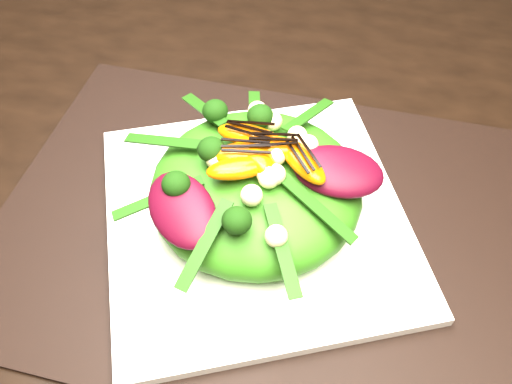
% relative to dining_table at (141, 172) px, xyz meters
% --- Properties ---
extents(dining_table, '(1.60, 0.90, 0.75)m').
position_rel_dining_table_xyz_m(dining_table, '(0.00, 0.00, 0.00)').
color(dining_table, black).
rests_on(dining_table, floor).
extents(placemat, '(0.50, 0.38, 0.00)m').
position_rel_dining_table_xyz_m(placemat, '(0.14, -0.05, 0.02)').
color(placemat, black).
rests_on(placemat, dining_table).
extents(plate_base, '(0.37, 0.37, 0.01)m').
position_rel_dining_table_xyz_m(plate_base, '(0.14, -0.05, 0.03)').
color(plate_base, white).
rests_on(plate_base, placemat).
extents(salad_bowl, '(0.30, 0.30, 0.02)m').
position_rel_dining_table_xyz_m(salad_bowl, '(0.14, -0.05, 0.04)').
color(salad_bowl, white).
rests_on(salad_bowl, plate_base).
extents(lettuce_mound, '(0.22, 0.22, 0.07)m').
position_rel_dining_table_xyz_m(lettuce_mound, '(0.14, -0.05, 0.07)').
color(lettuce_mound, '#377C17').
rests_on(lettuce_mound, salad_bowl).
extents(radicchio_leaf, '(0.09, 0.06, 0.02)m').
position_rel_dining_table_xyz_m(radicchio_leaf, '(0.21, -0.04, 0.11)').
color(radicchio_leaf, '#3F0615').
rests_on(radicchio_leaf, lettuce_mound).
extents(orange_segment, '(0.06, 0.03, 0.02)m').
position_rel_dining_table_xyz_m(orange_segment, '(0.13, -0.03, 0.11)').
color(orange_segment, '#DB5803').
rests_on(orange_segment, lettuce_mound).
extents(broccoli_floret, '(0.04, 0.04, 0.03)m').
position_rel_dining_table_xyz_m(broccoli_floret, '(0.09, -0.02, 0.12)').
color(broccoli_floret, '#0A3309').
rests_on(broccoli_floret, lettuce_mound).
extents(macadamia_nut, '(0.02, 0.02, 0.02)m').
position_rel_dining_table_xyz_m(macadamia_nut, '(0.17, -0.10, 0.11)').
color(macadamia_nut, beige).
rests_on(macadamia_nut, lettuce_mound).
extents(balsamic_drizzle, '(0.05, 0.01, 0.00)m').
position_rel_dining_table_xyz_m(balsamic_drizzle, '(0.13, -0.03, 0.12)').
color(balsamic_drizzle, black).
rests_on(balsamic_drizzle, orange_segment).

